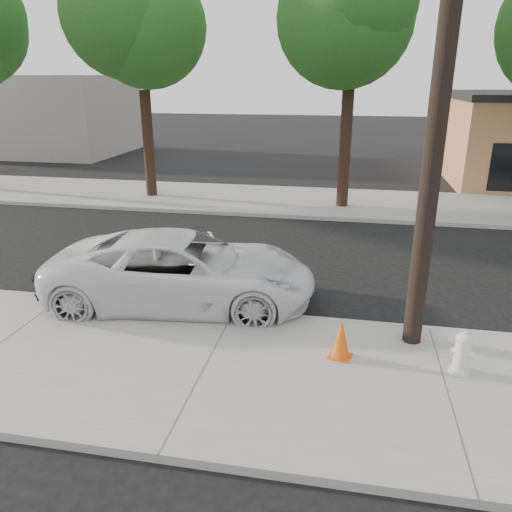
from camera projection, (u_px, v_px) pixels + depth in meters
The scene contains 11 objects.
ground at pixel (253, 280), 12.65m from camera, with size 120.00×120.00×0.00m, color black.
near_sidewalk at pixel (205, 370), 8.65m from camera, with size 90.00×4.40×0.15m, color gray.
far_sidewalk at pixel (293, 201), 20.49m from camera, with size 90.00×5.00×0.15m, color gray.
curb_near at pixel (234, 314), 10.69m from camera, with size 90.00×0.12×0.16m, color #9E9B93.
building_far at pixel (21, 114), 33.83m from camera, with size 14.00×8.00×5.00m, color gray.
utility_pole at pixel (441, 88), 7.94m from camera, with size 1.40×0.34×9.00m.
tree_b at pixel (144, 42), 19.06m from camera, with size 4.34×4.20×8.45m.
tree_c at pixel (359, 14), 17.00m from camera, with size 4.96×4.80×9.55m.
police_cruiser at pixel (183, 270), 11.10m from camera, with size 2.71×5.88×1.63m, color white.
fire_hydrant at pixel (462, 353), 8.34m from camera, with size 0.39×0.35×0.73m.
traffic_cone at pixel (341, 339), 8.79m from camera, with size 0.47×0.47×0.73m.
Camera 1 is at (2.27, -11.48, 4.85)m, focal length 35.00 mm.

